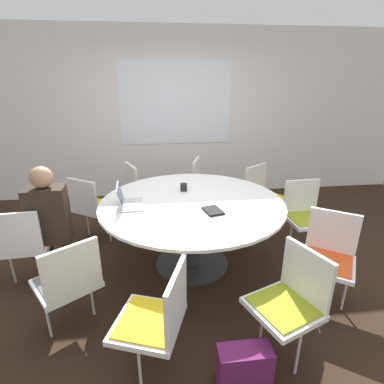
% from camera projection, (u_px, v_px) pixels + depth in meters
% --- Properties ---
extents(ground_plane, '(16.00, 16.00, 0.00)m').
position_uv_depth(ground_plane, '(192.00, 263.00, 3.33)').
color(ground_plane, black).
extents(wall_back, '(8.00, 0.07, 2.70)m').
position_uv_depth(wall_back, '(176.00, 116.00, 4.93)').
color(wall_back, silver).
rests_on(wall_back, ground_plane).
extents(conference_table, '(1.88, 1.88, 0.75)m').
position_uv_depth(conference_table, '(192.00, 213.00, 3.11)').
color(conference_table, '#333333').
rests_on(conference_table, ground_plane).
extents(chair_0, '(0.47, 0.45, 0.84)m').
position_uv_depth(chair_0, '(23.00, 241.00, 2.81)').
color(chair_0, white).
rests_on(chair_0, ground_plane).
extents(chair_1, '(0.60, 0.60, 0.84)m').
position_uv_depth(chair_1, '(68.00, 279.00, 2.28)').
color(chair_1, white).
rests_on(chair_1, ground_plane).
extents(chair_2, '(0.54, 0.55, 0.84)m').
position_uv_depth(chair_2, '(158.00, 316.00, 1.93)').
color(chair_2, white).
rests_on(chair_2, ground_plane).
extents(chair_3, '(0.55, 0.56, 0.84)m').
position_uv_depth(chair_3, '(291.00, 297.00, 2.09)').
color(chair_3, white).
rests_on(chair_3, ground_plane).
extents(chair_4, '(0.60, 0.60, 0.84)m').
position_uv_depth(chair_4, '(329.00, 252.00, 2.63)').
color(chair_4, white).
rests_on(chair_4, ground_plane).
extents(chair_5, '(0.46, 0.44, 0.84)m').
position_uv_depth(chair_5, '(305.00, 212.00, 3.43)').
color(chair_5, white).
rests_on(chair_5, ground_plane).
extents(chair_6, '(0.60, 0.60, 0.84)m').
position_uv_depth(chair_6, '(263.00, 192.00, 4.02)').
color(chair_6, white).
rests_on(chair_6, ground_plane).
extents(chair_7, '(0.53, 0.55, 0.84)m').
position_uv_depth(chair_7, '(205.00, 183.00, 4.38)').
color(chair_7, white).
rests_on(chair_7, ground_plane).
extents(chair_8, '(0.56, 0.57, 0.84)m').
position_uv_depth(chair_8, '(141.00, 187.00, 4.20)').
color(chair_8, white).
rests_on(chair_8, ground_plane).
extents(chair_9, '(0.60, 0.59, 0.84)m').
position_uv_depth(chair_9, '(92.00, 204.00, 3.64)').
color(chair_9, white).
rests_on(chair_9, ground_plane).
extents(person_0, '(0.37, 0.28, 1.19)m').
position_uv_depth(person_0, '(49.00, 216.00, 2.86)').
color(person_0, '#2D2319').
rests_on(person_0, ground_plane).
extents(laptop, '(0.26, 0.35, 0.21)m').
position_uv_depth(laptop, '(127.00, 201.00, 2.93)').
color(laptop, silver).
rests_on(laptop, conference_table).
extents(spiral_notebook, '(0.20, 0.24, 0.02)m').
position_uv_depth(spiral_notebook, '(213.00, 211.00, 2.82)').
color(spiral_notebook, black).
rests_on(spiral_notebook, conference_table).
extents(coffee_cup, '(0.08, 0.08, 0.08)m').
position_uv_depth(coffee_cup, '(184.00, 187.00, 3.33)').
color(coffee_cup, black).
rests_on(coffee_cup, conference_table).
extents(handbag, '(0.36, 0.16, 0.28)m').
position_uv_depth(handbag, '(244.00, 365.00, 1.99)').
color(handbag, '#661E56').
rests_on(handbag, ground_plane).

